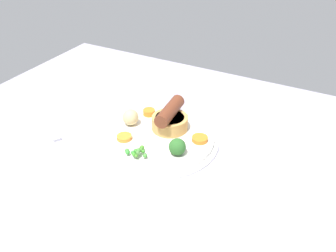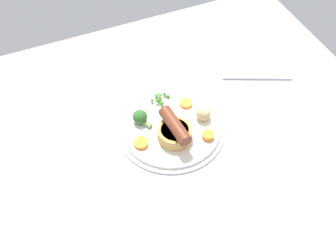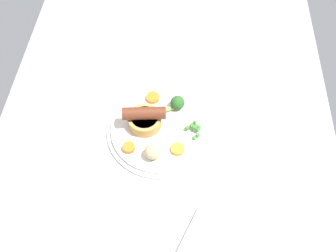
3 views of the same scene
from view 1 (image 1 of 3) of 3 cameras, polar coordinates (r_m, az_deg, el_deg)
dining_table at (r=77.91cm, az=0.62°, el=-4.41°), size 110.00×80.00×3.00cm
dinner_plate at (r=78.85cm, az=-1.45°, el=-2.05°), size 25.30×25.30×1.40cm
sausage_pudding at (r=79.47cm, az=0.28°, el=1.08°), size 7.74×9.98×5.85cm
pea_pile at (r=72.57cm, az=-4.79°, el=-3.90°), size 5.07×3.69×1.77cm
broccoli_floret_near at (r=72.59cm, az=1.42°, el=-3.16°), size 3.81×4.76×3.38cm
potato_chunk_0 at (r=81.68cm, az=-5.72°, el=1.33°), size 3.64×3.75×3.55cm
carrot_slice_0 at (r=76.99cm, az=4.88°, el=-1.97°), size 4.58×4.58×0.91cm
carrot_slice_1 at (r=77.80cm, az=-6.68°, el=-1.72°), size 4.34×4.34×0.82cm
carrot_slice_4 at (r=85.50cm, az=-2.90°, el=2.12°), size 3.28×3.28×1.25cm
fork at (r=89.70cm, az=-18.81°, el=0.53°), size 17.14×8.65×0.60cm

